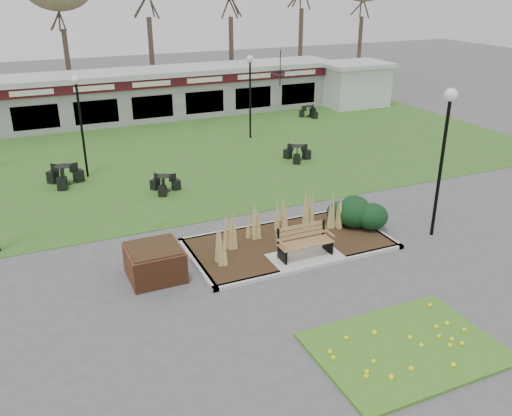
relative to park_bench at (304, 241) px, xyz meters
name	(u,v)px	position (x,y,z in m)	size (l,w,h in m)	color
ground	(307,262)	(0.00, -0.25, -0.59)	(100.00, 100.00, 0.00)	#515154
lawn	(187,153)	(0.00, 11.75, -0.58)	(34.00, 16.00, 0.02)	#306820
flower_bed	(405,347)	(0.00, -4.85, -0.52)	(4.20, 3.00, 0.16)	#2A6C1F
planting_bed	(322,226)	(1.27, 1.10, -0.22)	(6.75, 3.40, 1.27)	black
park_bench	(304,241)	(0.00, 0.00, 0.00)	(1.70, 0.66, 0.93)	olive
brick_planter	(155,262)	(-4.40, 0.75, -0.11)	(1.50, 1.50, 0.95)	brown
food_pavilion	(146,94)	(0.00, 19.71, 0.89)	(24.60, 3.40, 2.90)	gray
service_hut	(354,84)	(13.50, 17.75, 0.86)	(4.40, 3.40, 2.83)	silver
lamp_post_near_right	(446,131)	(4.70, -0.29, 2.95)	(0.40, 0.40, 4.86)	black
lamp_post_mid_left	(79,104)	(-4.93, 10.28, 2.56)	(0.36, 0.36, 4.32)	black
lamp_post_mid_right	(250,79)	(3.93, 13.07, 2.55)	(0.36, 0.36, 4.31)	black
bistro_set_a	(65,178)	(-5.92, 9.65, -0.30)	(1.49, 1.49, 0.82)	black
bistro_set_b	(165,186)	(-2.37, 7.18, -0.35)	(1.14, 1.26, 0.67)	black
bistro_set_c	(310,113)	(9.18, 15.94, -0.35)	(1.25, 1.16, 0.67)	black
bistro_set_d	(297,155)	(4.37, 8.60, -0.33)	(1.15, 1.33, 0.71)	black
patio_umbrella	(280,85)	(8.00, 17.75, 1.18)	(2.57, 2.61, 2.79)	black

